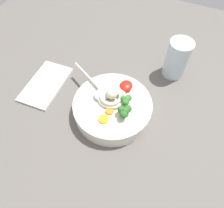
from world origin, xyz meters
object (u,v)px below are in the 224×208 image
Objects in this scene: folded_napkin at (46,84)px; drinking_glass at (177,59)px; noodle_pile at (111,96)px; soup_spoon at (101,90)px; soup_bowl at (112,108)px.

drinking_glass is at bearing 121.68° from folded_napkin.
noodle_pile is at bearing -31.15° from drinking_glass.
folded_napkin is at bearing 32.79° from soup_spoon.
soup_spoon is at bearing 94.65° from folded_napkin.
soup_bowl reaches higher than folded_napkin.
drinking_glass reaches higher than soup_bowl.
noodle_pile is 0.72× the size of drinking_glass.
folded_napkin is at bearing -58.32° from drinking_glass.
soup_bowl is at bearing 28.51° from noodle_pile.
soup_spoon is at bearing -101.64° from noodle_pile.
soup_bowl is 6.11cm from soup_spoon.
noodle_pile is (-1.72, -0.94, 3.41)cm from soup_bowl.
drinking_glass is at bearing -100.77° from soup_spoon.
drinking_glass is (-21.40, 12.94, 0.47)cm from noodle_pile.
drinking_glass reaches higher than folded_napkin.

